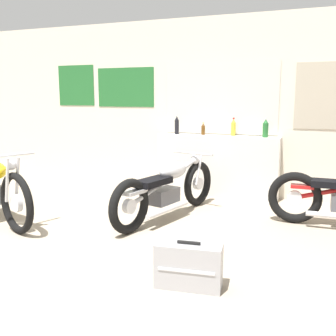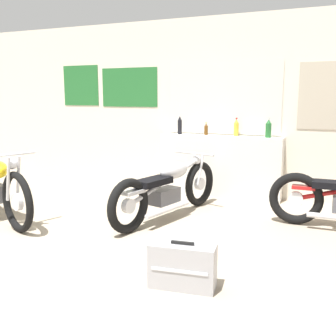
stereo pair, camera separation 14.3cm
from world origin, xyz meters
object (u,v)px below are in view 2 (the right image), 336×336
bottle_leftmost (180,125)px  bottle_right_center (268,129)px  bottle_left_center (206,129)px  hard_case_silver (182,266)px  bottle_center (236,128)px  motorcycle_silver (168,188)px

bottle_leftmost → bottle_right_center: bottle_leftmost is taller
bottle_left_center → hard_case_silver: (0.79, -3.13, -0.87)m
bottle_center → motorcycle_silver: size_ratio=0.13×
motorcycle_silver → bottle_center: bearing=69.0°
bottle_center → hard_case_silver: bottle_center is taller
bottle_left_center → bottle_right_center: 0.98m
bottle_right_center → hard_case_silver: size_ratio=0.51×
bottle_leftmost → hard_case_silver: size_ratio=0.56×
bottle_right_center → hard_case_silver: 3.22m
bottle_center → bottle_right_center: size_ratio=0.95×
bottle_left_center → hard_case_silver: bearing=-75.8°
bottle_left_center → bottle_right_center: size_ratio=0.67×
bottle_left_center → bottle_center: bearing=2.1°
bottle_leftmost → bottle_right_center: 1.41m
bottle_leftmost → bottle_left_center: bearing=6.9°
bottle_right_center → motorcycle_silver: size_ratio=0.14×
bottle_left_center → bottle_center: size_ratio=0.70×
motorcycle_silver → bottle_leftmost: bearing=105.1°
bottle_leftmost → motorcycle_silver: size_ratio=0.15×
hard_case_silver → bottle_left_center: bearing=104.2°
bottle_center → hard_case_silver: size_ratio=0.49×
bottle_center → bottle_right_center: bearing=-7.6°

